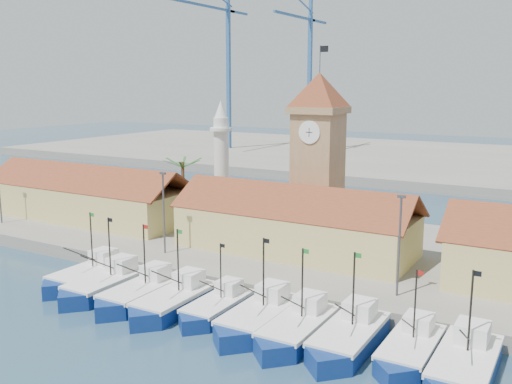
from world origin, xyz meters
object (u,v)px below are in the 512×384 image
Objects in this scene: boat_5 at (258,319)px; minaret at (221,161)px; boat_0 at (86,277)px; clock_tower at (318,152)px.

boat_5 is 33.52m from minaret.
boat_0 is at bearing 178.40° from boat_5.
boat_0 is at bearing -123.53° from clock_tower.
minaret is (0.04, 24.69, 8.94)m from boat_0.
clock_tower reaches higher than boat_5.
boat_0 is 29.42m from clock_tower.
boat_5 is at bearing -51.40° from minaret.
clock_tower is (15.04, 22.69, 11.17)m from boat_0.
boat_0 is at bearing -90.09° from minaret.
boat_0 is 26.26m from minaret.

